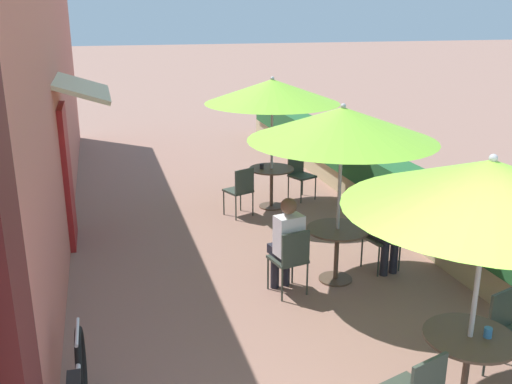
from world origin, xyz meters
TOP-DOWN VIEW (x-y plane):
  - cafe_facade_wall at (-2.54, 6.98)m, footprint 0.98×14.23m
  - planter_hedge at (2.75, 7.01)m, footprint 0.60×13.23m
  - patio_table_near at (1.07, 1.42)m, footprint 0.80×0.80m
  - patio_umbrella_near at (1.07, 1.42)m, footprint 2.33×2.33m
  - cafe_chair_near_left at (1.75, 1.71)m, footprint 0.50×0.50m
  - coffee_cup_near at (1.20, 1.36)m, footprint 0.07×0.07m
  - patio_table_mid at (0.98, 4.08)m, footprint 0.80×0.80m
  - patio_umbrella_mid at (0.98, 4.08)m, footprint 2.33×2.33m
  - cafe_chair_mid_left at (1.69, 4.31)m, footprint 0.47×0.47m
  - seated_patron_mid_left at (1.71, 4.20)m, footprint 0.40×0.46m
  - cafe_chair_mid_right at (0.27, 3.85)m, footprint 0.47×0.47m
  - seated_patron_mid_right at (0.25, 3.96)m, footprint 0.40×0.46m
  - patio_table_far at (1.02, 7.13)m, footprint 0.80×0.80m
  - patio_umbrella_far at (1.02, 7.13)m, footprint 2.33×2.33m
  - cafe_chair_far_left at (0.36, 6.78)m, footprint 0.52×0.52m
  - cafe_chair_far_right at (1.68, 7.48)m, footprint 0.52×0.52m
  - coffee_cup_far at (0.84, 7.14)m, footprint 0.07×0.07m

SIDE VIEW (x-z plane):
  - cafe_chair_near_left at x=1.75m, z-range 0.08..0.95m
  - cafe_chair_mid_left at x=1.69m, z-range 0.08..0.95m
  - cafe_chair_mid_right at x=0.27m, z-range 0.08..0.95m
  - cafe_chair_far_left at x=0.36m, z-range 0.08..0.95m
  - cafe_chair_far_right at x=1.68m, z-range 0.08..0.95m
  - patio_table_near at x=1.07m, z-range 0.17..0.90m
  - patio_table_mid at x=0.98m, z-range 0.17..0.90m
  - patio_table_far at x=1.02m, z-range 0.17..0.90m
  - planter_hedge at x=2.75m, z-range 0.03..1.04m
  - seated_patron_mid_left at x=1.71m, z-range 0.06..1.31m
  - seated_patron_mid_right at x=0.25m, z-range 0.06..1.31m
  - coffee_cup_near at x=1.20m, z-range 0.73..0.82m
  - coffee_cup_far at x=0.84m, z-range 0.73..0.82m
  - patio_umbrella_near at x=1.07m, z-range 0.92..3.26m
  - patio_umbrella_mid at x=0.98m, z-range 0.92..3.26m
  - patio_umbrella_far at x=1.02m, z-range 0.92..3.26m
  - cafe_facade_wall at x=-2.54m, z-range -0.01..4.19m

